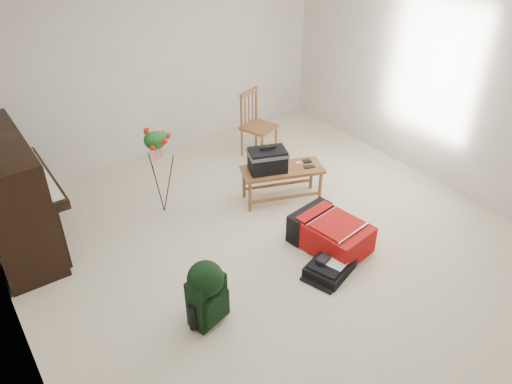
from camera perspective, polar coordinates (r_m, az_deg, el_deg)
floor at (r=5.32m, az=2.59°, el=-6.55°), size 5.00×5.50×0.01m
ceiling at (r=4.20m, az=3.49°, el=20.75°), size 5.00×5.50×0.01m
wall_back at (r=6.84m, az=-11.56°, el=14.14°), size 5.00×0.04×2.50m
wall_right at (r=6.35m, az=21.57°, el=11.05°), size 0.04×5.50×2.50m
piano at (r=5.59m, az=-26.22°, el=-0.70°), size 0.71×1.50×1.25m
bench at (r=5.76m, az=2.07°, el=3.12°), size 1.03×0.69×0.74m
dining_chair at (r=6.88m, az=0.19°, el=7.66°), size 0.51×0.51×0.91m
red_suitcase at (r=5.33m, az=8.13°, el=-4.41°), size 0.64×0.86×0.34m
black_duffel at (r=5.06m, az=8.41°, el=-8.44°), size 0.55×0.49×0.19m
green_backpack at (r=4.37m, az=-5.67°, el=-11.15°), size 0.37×0.34×0.65m
flower_stand at (r=5.70m, az=-10.96°, el=2.29°), size 0.43×0.43×1.10m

